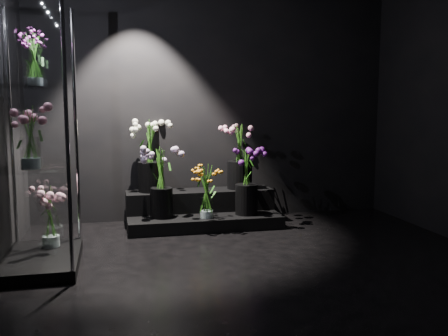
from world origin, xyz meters
name	(u,v)px	position (x,y,z in m)	size (l,w,h in m)	color
floor	(269,274)	(0.00, 0.00, 0.00)	(4.00, 4.00, 0.00)	black
wall_back	(215,93)	(0.00, 2.00, 1.40)	(4.00, 4.00, 0.00)	black
display_riser	(202,211)	(-0.21, 1.68, 0.15)	(1.59, 0.70, 0.35)	black
display_case	(37,136)	(-1.70, 0.58, 1.04)	(0.57, 0.94, 2.07)	black
bouquet_orange_bells	(207,191)	(-0.21, 1.39, 0.41)	(0.35, 0.35, 0.54)	white
bouquet_lilac	(161,178)	(-0.66, 1.52, 0.54)	(0.42, 0.42, 0.72)	black
bouquet_purple	(247,178)	(0.22, 1.47, 0.52)	(0.32, 0.32, 0.69)	black
bouquet_cream_roses	(150,151)	(-0.74, 1.81, 0.79)	(0.47, 0.47, 0.76)	black
bouquet_pink_roses	(240,154)	(0.23, 1.79, 0.74)	(0.42, 0.42, 0.71)	black
bouquet_case_pink	(30,136)	(-1.71, 0.36, 1.05)	(0.36, 0.36, 0.46)	white
bouquet_case_magenta	(34,60)	(-1.71, 0.72, 1.62)	(0.26, 0.26, 0.40)	white
bouquet_case_base_pink	(50,216)	(-1.65, 0.79, 0.36)	(0.38, 0.38, 0.50)	white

